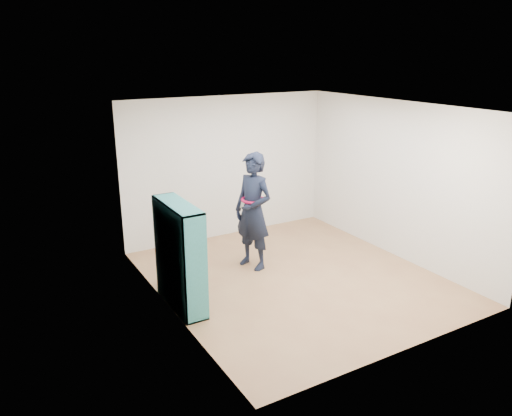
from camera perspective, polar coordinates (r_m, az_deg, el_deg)
floor at (r=7.79m, az=4.47°, el=-7.96°), size 4.50×4.50×0.00m
ceiling at (r=7.07m, az=4.98°, el=11.40°), size 4.50×4.50×0.00m
wall_left at (r=6.45m, az=-10.09°, el=-1.29°), size 0.02×4.50×2.60m
wall_right at (r=8.59m, az=15.77°, el=3.09°), size 0.02×4.50×2.60m
wall_back at (r=9.20m, az=-3.29°, el=4.67°), size 4.00×0.02×2.60m
wall_front at (r=5.73m, az=17.62°, el=-4.31°), size 4.00×0.02×2.60m
bookshelf at (r=6.76m, az=-8.86°, el=-5.64°), size 0.32×1.10×1.46m
person at (r=7.83m, az=-0.32°, el=-0.37°), size 0.65×0.79×1.87m
smartphone at (r=7.74m, az=-1.55°, el=0.34°), size 0.05×0.09×0.13m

